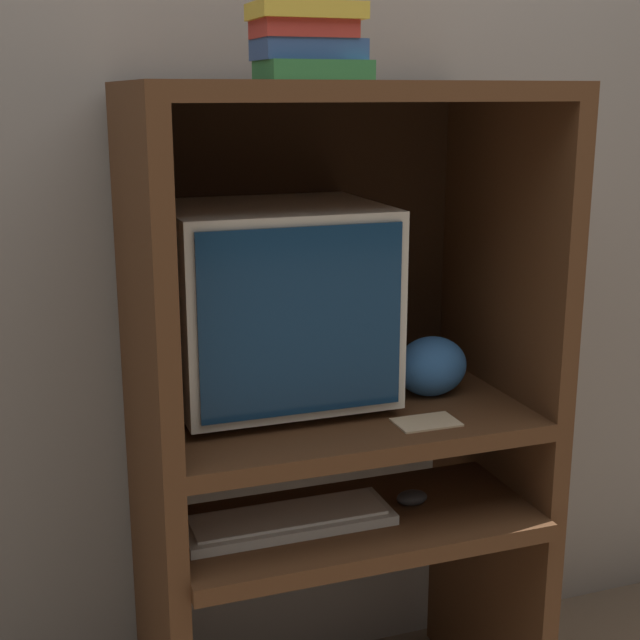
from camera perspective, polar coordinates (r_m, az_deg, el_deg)
wall_back at (r=2.10m, az=-2.10°, el=10.16°), size 6.00×0.06×2.60m
desk_base at (r=2.06m, az=1.26°, el=-17.10°), size 0.82×0.56×0.61m
desk_monitor_shelf at (r=1.92m, az=0.99°, el=-6.76°), size 0.82×0.53×0.21m
hutch_upper at (r=1.83m, az=0.71°, el=7.53°), size 0.82×0.53×0.66m
crt_monitor at (r=1.85m, az=-2.92°, el=1.13°), size 0.44×0.38×0.42m
keyboard at (r=1.84m, az=-2.06°, el=-12.67°), size 0.43×0.14×0.03m
mouse at (r=1.93m, az=5.90°, el=-11.24°), size 0.07×0.05×0.03m
snack_bag at (r=1.94m, az=7.14°, el=-2.95°), size 0.16×0.12×0.13m
book_stack at (r=1.81m, az=-0.78°, el=17.28°), size 0.22×0.16×0.15m
paper_card at (r=1.80m, az=6.81°, el=-6.51°), size 0.13×0.08×0.00m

